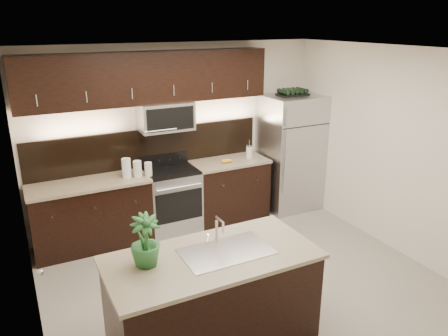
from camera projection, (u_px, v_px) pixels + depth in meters
ground at (241, 280)px, 5.30m from camera, size 4.50×4.50×0.00m
room_walls at (236, 148)px, 4.68m from camera, size 4.52×4.02×2.71m
counter_run at (158, 202)px, 6.38m from camera, size 3.51×0.65×0.94m
upper_fixtures at (151, 86)px, 5.98m from camera, size 3.49×0.40×1.66m
island at (212, 299)px, 4.16m from camera, size 1.96×0.96×0.94m
sink_faucet at (226, 250)px, 4.08m from camera, size 0.84×0.50×0.28m
refrigerator at (290, 152)px, 7.15m from camera, size 0.90×0.81×1.87m
wine_rack at (293, 92)px, 6.83m from camera, size 0.46×0.29×0.11m
plant at (145, 241)px, 3.79m from camera, size 0.28×0.28×0.47m
canisters at (135, 169)px, 5.99m from camera, size 0.40×0.18×0.27m
french_press at (249, 152)px, 6.80m from camera, size 0.10×0.10×0.29m
bananas at (223, 161)px, 6.60m from camera, size 0.18×0.14×0.06m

